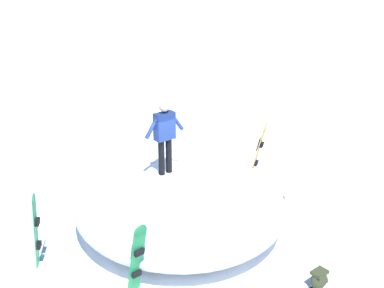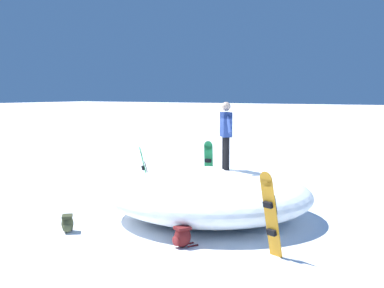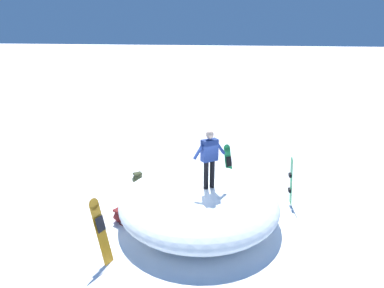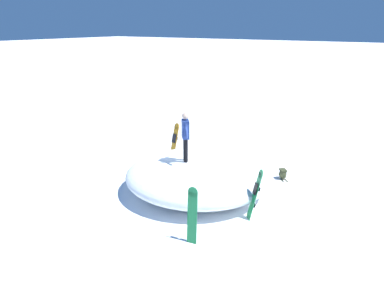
{
  "view_description": "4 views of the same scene",
  "coord_description": "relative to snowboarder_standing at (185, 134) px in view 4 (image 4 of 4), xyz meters",
  "views": [
    {
      "loc": [
        0.01,
        10.53,
        6.23
      ],
      "look_at": [
        0.29,
        0.82,
        2.19
      ],
      "focal_mm": 47.52,
      "sensor_mm": 36.0,
      "label": 1
    },
    {
      "loc": [
        -9.82,
        -5.34,
        3.14
      ],
      "look_at": [
        0.18,
        0.75,
        1.89
      ],
      "focal_mm": 45.43,
      "sensor_mm": 36.0,
      "label": 2
    },
    {
      "loc": [
        2.19,
        -8.6,
        5.49
      ],
      "look_at": [
        0.27,
        0.92,
        2.25
      ],
      "focal_mm": 32.17,
      "sensor_mm": 36.0,
      "label": 3
    },
    {
      "loc": [
        10.58,
        6.78,
        5.68
      ],
      "look_at": [
        0.3,
        0.06,
        1.63
      ],
      "focal_mm": 34.24,
      "sensor_mm": 36.0,
      "label": 4
    }
  ],
  "objects": [
    {
      "name": "snowboard_secondary_upright",
      "position": [
        0.3,
        2.73,
        -1.37
      ],
      "size": [
        0.45,
        0.46,
        1.6
      ],
      "color": "#1E8C47",
      "rests_on": "ground"
    },
    {
      "name": "snow_mound",
      "position": [
        -0.34,
        0.25,
        -1.58
      ],
      "size": [
        5.85,
        6.07,
        1.22
      ],
      "primitive_type": "ellipsoid",
      "rotation": [
        0.0,
        0.0,
        1.83
      ],
      "color": "white",
      "rests_on": "ground"
    },
    {
      "name": "backpack_near",
      "position": [
        -2.62,
        -0.37,
        -1.97
      ],
      "size": [
        0.57,
        0.46,
        0.43
      ],
      "color": "maroon",
      "rests_on": "ground"
    },
    {
      "name": "backpack_far",
      "position": [
        -3.07,
        2.41,
        -1.99
      ],
      "size": [
        0.53,
        0.5,
        0.4
      ],
      "color": "#383D23",
      "rests_on": "ground"
    },
    {
      "name": "snowboard_primary_upright",
      "position": [
        2.41,
        1.85,
        -1.34
      ],
      "size": [
        0.17,
        0.29,
        1.63
      ],
      "color": "#1E8C47",
      "rests_on": "ground"
    },
    {
      "name": "ground",
      "position": [
        -0.91,
        -0.2,
        -2.19
      ],
      "size": [
        240.0,
        240.0,
        0.0
      ],
      "primitive_type": "plane",
      "color": "white"
    },
    {
      "name": "snowboarder_standing",
      "position": [
        0.0,
        0.0,
        0.0
      ],
      "size": [
        0.84,
        0.72,
        1.69
      ],
      "color": "black",
      "rests_on": "snow_mound"
    },
    {
      "name": "snowboard_tertiary_upright",
      "position": [
        -2.32,
        -2.15,
        -1.32
      ],
      "size": [
        0.46,
        0.4,
        1.69
      ],
      "color": "orange",
      "rests_on": "ground"
    }
  ]
}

